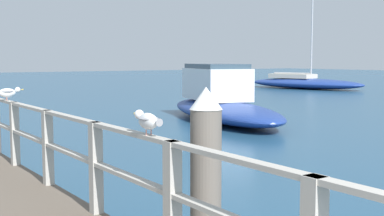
# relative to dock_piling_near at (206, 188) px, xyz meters

# --- Properties ---
(dock_piling_near) EXTENTS (0.29, 0.29, 1.84)m
(dock_piling_near) POSITION_rel_dock_piling_near_xyz_m (0.00, 0.00, 0.00)
(dock_piling_near) COLOR #6B6056
(dock_piling_near) RESTS_ON ground_plane
(seagull_foreground) EXTENTS (0.18, 0.48, 0.21)m
(seagull_foreground) POSITION_rel_dock_piling_near_xyz_m (-0.38, 0.37, 0.60)
(seagull_foreground) COLOR white
(seagull_foreground) RESTS_ON pier_railing
(seagull_background) EXTENTS (0.48, 0.18, 0.21)m
(seagull_background) POSITION_rel_dock_piling_near_xyz_m (-0.37, 5.02, 0.60)
(seagull_background) COLOR white
(seagull_background) RESTS_ON pier_railing
(boat_2) EXTENTS (4.61, 8.95, 10.91)m
(boat_2) POSITION_rel_dock_piling_near_xyz_m (24.04, 21.18, -0.50)
(boat_2) COLOR navy
(boat_2) RESTS_ON ground_plane
(boat_4) EXTENTS (4.30, 7.71, 1.90)m
(boat_4) POSITION_rel_dock_piling_near_xyz_m (7.98, 9.99, -0.30)
(boat_4) COLOR navy
(boat_4) RESTS_ON ground_plane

